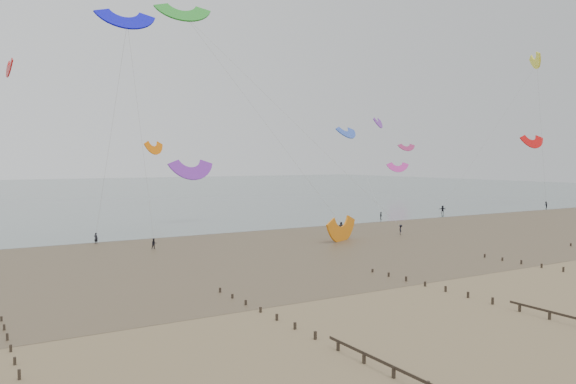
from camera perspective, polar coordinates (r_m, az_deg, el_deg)
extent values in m
plane|color=brown|center=(50.87, 13.79, -10.70)|extent=(500.00, 500.00, 0.00)
plane|color=#475654|center=(237.88, -22.45, 0.09)|extent=(500.00, 500.00, 0.00)
plane|color=#473A28|center=(79.13, -4.42, -5.59)|extent=(500.00, 500.00, 0.00)
ellipsoid|color=slate|center=(60.67, -14.30, -8.42)|extent=(23.60, 14.36, 0.01)
ellipsoid|color=slate|center=(87.59, 1.76, -4.73)|extent=(33.64, 18.32, 0.01)
ellipsoid|color=slate|center=(103.68, 19.84, -3.68)|extent=(19.65, 13.67, 0.01)
cube|color=black|center=(36.00, -25.64, -16.44)|extent=(0.16, 0.16, 0.59)
cube|color=black|center=(38.48, -26.01, -15.18)|extent=(0.16, 0.16, 0.57)
cube|color=black|center=(40.99, -26.34, -14.06)|extent=(0.16, 0.16, 0.54)
cube|color=black|center=(43.51, -26.62, -13.08)|extent=(0.16, 0.16, 0.51)
cube|color=black|center=(46.05, -26.88, -12.20)|extent=(0.16, 0.16, 0.48)
cube|color=black|center=(48.59, -27.10, -11.42)|extent=(0.16, 0.16, 0.45)
cube|color=black|center=(33.46, 10.68, -17.60)|extent=(0.16, 0.16, 0.71)
cube|color=black|center=(35.35, 7.73, -16.44)|extent=(0.16, 0.16, 0.68)
cube|color=black|center=(37.33, 5.11, -15.37)|extent=(0.16, 0.16, 0.65)
cube|color=black|center=(39.38, 2.79, -14.37)|extent=(0.16, 0.16, 0.62)
cube|color=black|center=(41.50, 0.72, -13.46)|extent=(0.16, 0.16, 0.59)
cube|color=black|center=(43.68, -1.14, -12.63)|extent=(0.16, 0.16, 0.57)
cube|color=black|center=(45.90, -2.81, -11.86)|extent=(0.16, 0.16, 0.54)
cube|color=black|center=(48.17, -4.31, -11.16)|extent=(0.16, 0.16, 0.51)
cube|color=black|center=(50.47, -5.67, -10.51)|extent=(0.16, 0.16, 0.48)
cube|color=black|center=(52.80, -6.91, -9.91)|extent=(0.16, 0.16, 0.45)
cube|color=black|center=(48.21, 25.03, -11.34)|extent=(0.16, 0.16, 0.68)
cube|color=black|center=(49.68, 22.47, -10.86)|extent=(0.16, 0.16, 0.65)
cube|color=black|center=(51.24, 20.07, -10.40)|extent=(0.16, 0.16, 0.62)
cube|color=black|center=(52.89, 17.82, -9.95)|extent=(0.16, 0.16, 0.59)
cube|color=black|center=(54.61, 15.72, -9.51)|extent=(0.16, 0.16, 0.57)
cube|color=black|center=(56.41, 13.75, -9.08)|extent=(0.16, 0.16, 0.54)
cube|color=black|center=(58.27, 11.91, -8.68)|extent=(0.16, 0.16, 0.51)
cube|color=black|center=(60.18, 10.19, -8.29)|extent=(0.16, 0.16, 0.48)
cube|color=black|center=(62.15, 8.58, -7.92)|extent=(0.16, 0.16, 0.45)
cube|color=black|center=(68.60, 26.18, -7.11)|extent=(0.16, 0.16, 0.57)
cube|color=black|center=(70.03, 24.36, -6.87)|extent=(0.16, 0.16, 0.54)
cube|color=black|center=(71.54, 22.62, -6.63)|extent=(0.16, 0.16, 0.51)
cube|color=black|center=(73.11, 20.95, -6.40)|extent=(0.16, 0.16, 0.48)
cube|color=black|center=(74.73, 19.36, -6.17)|extent=(0.16, 0.16, 0.45)
cube|color=black|center=(89.20, 26.80, -4.83)|extent=(0.16, 0.16, 0.45)
imported|color=black|center=(86.30, -18.93, -4.48)|extent=(0.71, 0.71, 1.65)
imported|color=black|center=(133.04, 15.43, -1.71)|extent=(1.77, 1.11, 1.83)
imported|color=black|center=(116.72, 9.42, -2.38)|extent=(0.78, 0.99, 1.58)
imported|color=black|center=(79.16, -13.46, -5.13)|extent=(0.76, 0.61, 1.50)
imported|color=black|center=(95.80, 5.43, -3.54)|extent=(0.99, 0.96, 1.71)
imported|color=black|center=(93.62, 11.38, -3.77)|extent=(1.14, 1.21, 1.65)
imported|color=black|center=(155.19, 24.73, -1.20)|extent=(1.11, 1.10, 1.81)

